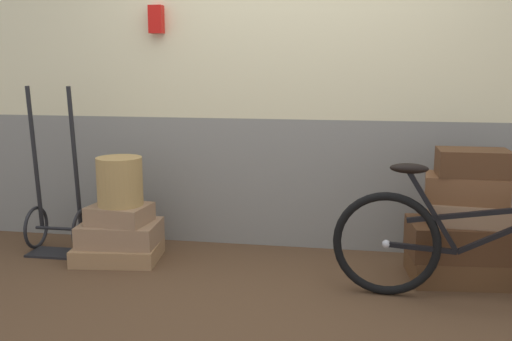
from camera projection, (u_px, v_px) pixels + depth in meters
name	position (u px, v px, depth m)	size (l,w,h in m)	color
ground	(275.00, 287.00, 3.65)	(8.83, 5.20, 0.06)	#513823
station_building	(294.00, 62.00, 4.21)	(6.83, 0.74, 2.76)	gray
suitcase_0	(118.00, 252.00, 4.07)	(0.58, 0.44, 0.12)	#9E754C
suitcase_1	(120.00, 233.00, 4.05)	(0.54, 0.39, 0.15)	#937051
suitcase_2	(120.00, 214.00, 4.02)	(0.40, 0.32, 0.13)	#937051
suitcase_3	(462.00, 267.00, 3.70)	(0.66, 0.45, 0.16)	brown
suitcase_4	(461.00, 239.00, 3.65)	(0.64, 0.41, 0.22)	#4C2D19
suitcase_5	(469.00, 212.00, 3.60)	(0.49, 0.33, 0.14)	#937051
suitcase_6	(466.00, 189.00, 3.58)	(0.49, 0.29, 0.17)	brown
suitcase_7	(473.00, 163.00, 3.54)	(0.42, 0.28, 0.16)	#4C2D19
wicker_basket	(120.00, 181.00, 3.99)	(0.32, 0.32, 0.34)	#A8844C
luggage_trolley	(57.00, 215.00, 4.24)	(0.40, 0.38, 1.22)	black
bicycle	(479.00, 247.00, 3.27)	(1.68, 0.46, 0.83)	black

